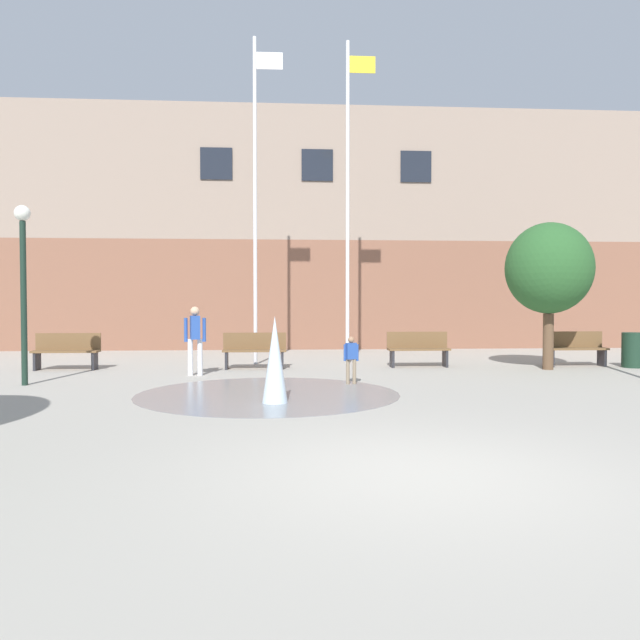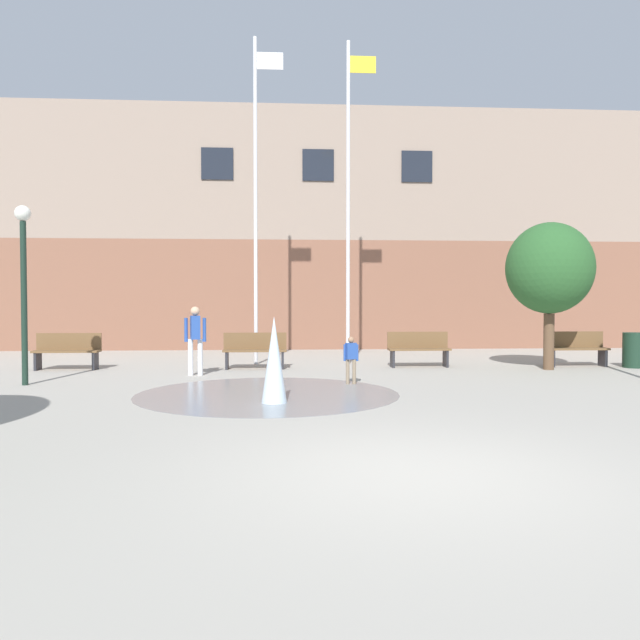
% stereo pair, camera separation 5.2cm
% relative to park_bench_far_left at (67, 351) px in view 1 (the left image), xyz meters
% --- Properties ---
extents(ground_plane, '(100.00, 100.00, 0.00)m').
position_rel_park_bench_far_left_xyz_m(ground_plane, '(6.66, -9.81, -0.48)').
color(ground_plane, '#9E998E').
extents(library_building, '(36.00, 6.05, 8.60)m').
position_rel_park_bench_far_left_xyz_m(library_building, '(6.66, 9.00, 3.82)').
color(library_building, brown).
rests_on(library_building, ground).
extents(splash_fountain, '(4.85, 4.85, 1.47)m').
position_rel_park_bench_far_left_xyz_m(splash_fountain, '(5.15, -5.01, -0.04)').
color(splash_fountain, gray).
rests_on(splash_fountain, ground).
extents(park_bench_far_left, '(1.60, 0.44, 0.91)m').
position_rel_park_bench_far_left_xyz_m(park_bench_far_left, '(0.00, 0.00, 0.00)').
color(park_bench_far_left, '#28282D').
rests_on(park_bench_far_left, ground).
extents(park_bench_left_of_flagpoles, '(1.60, 0.44, 0.91)m').
position_rel_park_bench_far_left_xyz_m(park_bench_left_of_flagpoles, '(4.67, -0.09, 0.00)').
color(park_bench_left_of_flagpoles, '#28282D').
rests_on(park_bench_left_of_flagpoles, ground).
extents(park_bench_center, '(1.60, 0.44, 0.91)m').
position_rel_park_bench_far_left_xyz_m(park_bench_center, '(8.91, 0.07, 0.00)').
color(park_bench_center, '#28282D').
rests_on(park_bench_center, ground).
extents(park_bench_under_right_flagpole, '(1.60, 0.44, 0.91)m').
position_rel_park_bench_far_left_xyz_m(park_bench_under_right_flagpole, '(13.07, -0.05, 0.00)').
color(park_bench_under_right_flagpole, '#28282D').
rests_on(park_bench_under_right_flagpole, ground).
extents(teen_by_trashcan, '(0.50, 0.38, 1.59)m').
position_rel_park_bench_far_left_xyz_m(teen_by_trashcan, '(3.36, -1.44, 0.45)').
color(teen_by_trashcan, silver).
rests_on(teen_by_trashcan, ground).
extents(child_running, '(0.31, 0.18, 0.99)m').
position_rel_park_bench_far_left_xyz_m(child_running, '(6.76, -3.19, 0.10)').
color(child_running, '#89755B').
rests_on(child_running, ground).
extents(flagpole_left, '(0.80, 0.10, 8.77)m').
position_rel_park_bench_far_left_xyz_m(flagpole_left, '(4.69, 1.00, 4.16)').
color(flagpole_left, silver).
rests_on(flagpole_left, ground).
extents(flagpole_right, '(0.80, 0.10, 8.73)m').
position_rel_park_bench_far_left_xyz_m(flagpole_right, '(7.19, 1.00, 4.14)').
color(flagpole_right, silver).
rests_on(flagpole_right, ground).
extents(lamp_post_left_lane, '(0.32, 0.32, 3.65)m').
position_rel_park_bench_far_left_xyz_m(lamp_post_left_lane, '(0.11, -2.88, 1.93)').
color(lamp_post_left_lane, '#192D23').
rests_on(lamp_post_left_lane, ground).
extents(trash_can, '(0.56, 0.56, 0.90)m').
position_rel_park_bench_far_left_xyz_m(trash_can, '(14.43, -0.46, -0.03)').
color(trash_can, '#193323').
rests_on(trash_can, ground).
extents(street_tree_near_building, '(2.14, 2.14, 3.67)m').
position_rel_park_bench_far_left_xyz_m(street_tree_near_building, '(12.02, -0.78, 2.04)').
color(street_tree_near_building, brown).
rests_on(street_tree_near_building, ground).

